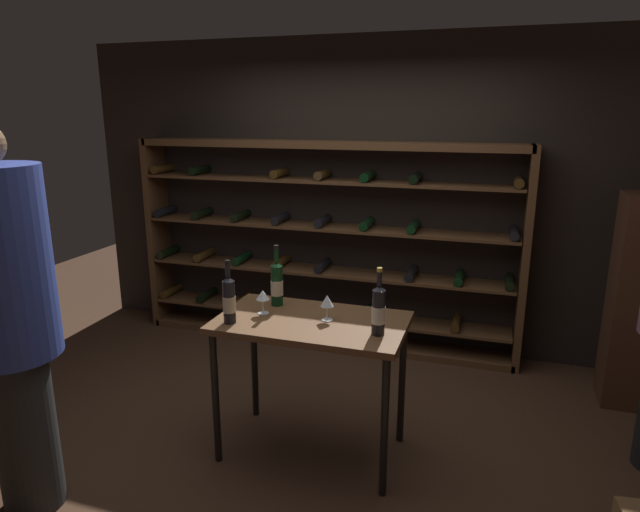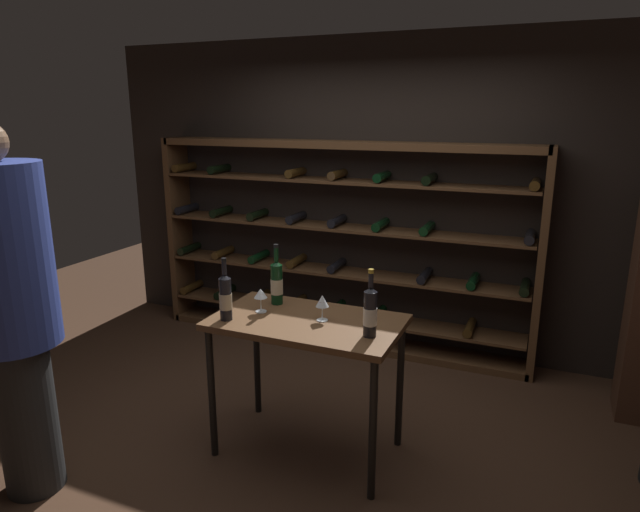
# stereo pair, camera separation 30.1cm
# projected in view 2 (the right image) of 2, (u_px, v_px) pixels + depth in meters

# --- Properties ---
(ground_plane) EXTENTS (9.43, 9.43, 0.00)m
(ground_plane) POSITION_uv_depth(u_px,v_px,m) (305.00, 434.00, 3.67)
(ground_plane) COLOR #472D1E
(back_wall) EXTENTS (5.43, 0.10, 2.70)m
(back_wall) POSITION_uv_depth(u_px,v_px,m) (385.00, 196.00, 4.85)
(back_wall) COLOR black
(back_wall) RESTS_ON ground
(wine_rack) EXTENTS (3.46, 0.32, 1.83)m
(wine_rack) POSITION_uv_depth(u_px,v_px,m) (335.00, 246.00, 4.92)
(wine_rack) COLOR brown
(wine_rack) RESTS_ON ground
(tasting_table) EXTENTS (1.12, 0.65, 0.88)m
(tasting_table) POSITION_uv_depth(u_px,v_px,m) (307.00, 335.00, 3.30)
(tasting_table) COLOR brown
(tasting_table) RESTS_ON ground
(person_host_in_suit) EXTENTS (0.48, 0.49, 2.04)m
(person_host_in_suit) POSITION_uv_depth(u_px,v_px,m) (9.00, 300.00, 2.87)
(person_host_in_suit) COLOR #252525
(person_host_in_suit) RESTS_ON ground
(wine_bottle_green_slim) EXTENTS (0.08, 0.08, 0.39)m
(wine_bottle_green_slim) POSITION_uv_depth(u_px,v_px,m) (277.00, 282.00, 3.51)
(wine_bottle_green_slim) COLOR black
(wine_bottle_green_slim) RESTS_ON tasting_table
(wine_bottle_gold_foil) EXTENTS (0.08, 0.08, 0.38)m
(wine_bottle_gold_foil) POSITION_uv_depth(u_px,v_px,m) (370.00, 312.00, 3.00)
(wine_bottle_gold_foil) COLOR black
(wine_bottle_gold_foil) RESTS_ON tasting_table
(wine_bottle_red_label) EXTENTS (0.08, 0.08, 0.38)m
(wine_bottle_red_label) POSITION_uv_depth(u_px,v_px,m) (225.00, 297.00, 3.24)
(wine_bottle_red_label) COLOR black
(wine_bottle_red_label) RESTS_ON tasting_table
(wine_glass_stemmed_right) EXTENTS (0.08, 0.08, 0.15)m
(wine_glass_stemmed_right) POSITION_uv_depth(u_px,v_px,m) (261.00, 294.00, 3.37)
(wine_glass_stemmed_right) COLOR silver
(wine_glass_stemmed_right) RESTS_ON tasting_table
(wine_glass_stemmed_center) EXTENTS (0.08, 0.08, 0.16)m
(wine_glass_stemmed_center) POSITION_uv_depth(u_px,v_px,m) (322.00, 302.00, 3.23)
(wine_glass_stemmed_center) COLOR silver
(wine_glass_stemmed_center) RESTS_ON tasting_table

